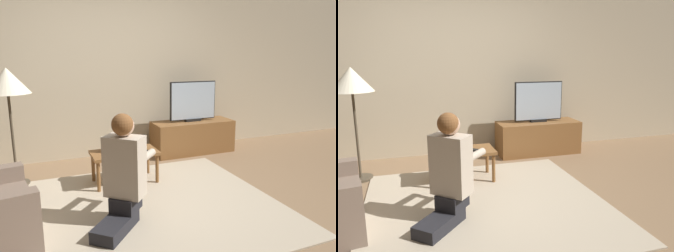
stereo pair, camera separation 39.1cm
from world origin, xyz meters
TOP-DOWN VIEW (x-y plane):
  - ground_plane at (0.00, 0.00)m, footprint 10.00×10.00m
  - wall_back at (0.00, 1.93)m, footprint 10.00×0.06m
  - rug at (0.00, 0.00)m, footprint 2.38×2.30m
  - tv_stand at (1.18, 1.54)m, footprint 1.25×0.47m
  - tv at (1.18, 1.54)m, footprint 0.75×0.08m
  - coffee_table at (-0.12, 0.72)m, footprint 0.77×0.41m
  - floor_lamp at (-1.31, 1.13)m, footprint 0.49×0.49m
  - person_kneeling at (-0.38, -0.22)m, footprint 0.75×0.80m
  - picture_frame at (-0.04, 0.81)m, footprint 0.11×0.01m
  - table_lamp at (-0.29, 0.80)m, footprint 0.18×0.18m
  - remote at (-0.09, 0.63)m, footprint 0.04×0.15m

SIDE VIEW (x-z plane):
  - ground_plane at x=0.00m, z-range 0.00..0.00m
  - rug at x=0.00m, z-range 0.00..0.02m
  - tv_stand at x=1.18m, z-range 0.00..0.49m
  - coffee_table at x=-0.12m, z-range 0.14..0.53m
  - remote at x=-0.09m, z-range 0.39..0.41m
  - picture_frame at x=-0.04m, z-range 0.39..0.54m
  - table_lamp at x=-0.29m, z-range 0.41..0.58m
  - person_kneeling at x=-0.38m, z-range 0.00..0.99m
  - tv at x=1.18m, z-range 0.50..1.10m
  - floor_lamp at x=-1.31m, z-range 0.49..1.85m
  - wall_back at x=0.00m, z-range 0.00..2.60m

